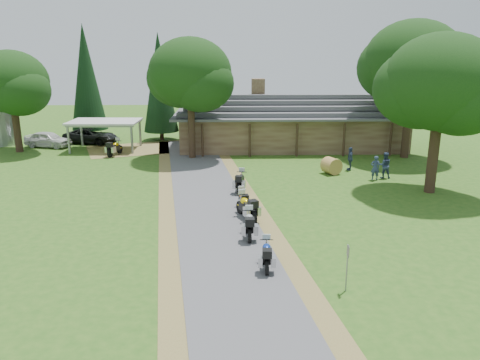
{
  "coord_description": "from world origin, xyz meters",
  "views": [
    {
      "loc": [
        0.22,
        -19.38,
        8.63
      ],
      "look_at": [
        0.84,
        6.17,
        1.6
      ],
      "focal_mm": 35.0,
      "sensor_mm": 36.0,
      "label": 1
    }
  ],
  "objects_px": {
    "carport": "(106,135)",
    "car_dark_suv": "(91,132)",
    "motorcycle_row_a": "(267,253)",
    "lodge": "(290,120)",
    "motorcycle_row_b": "(249,223)",
    "motorcycle_row_c": "(246,206)",
    "hay_bale": "(331,166)",
    "motorcycle_row_e": "(241,181)",
    "motorcycle_row_d": "(243,199)",
    "car_white_sedan": "(48,137)",
    "motorcycle_carport_a": "(115,147)"
  },
  "relations": [
    {
      "from": "motorcycle_row_a",
      "to": "motorcycle_row_d",
      "type": "relative_size",
      "value": 1.02
    },
    {
      "from": "motorcycle_row_b",
      "to": "carport",
      "type": "bearing_deg",
      "value": 30.86
    },
    {
      "from": "motorcycle_row_b",
      "to": "hay_bale",
      "type": "bearing_deg",
      "value": -27.82
    },
    {
      "from": "motorcycle_row_e",
      "to": "motorcycle_carport_a",
      "type": "height_order",
      "value": "motorcycle_carport_a"
    },
    {
      "from": "car_white_sedan",
      "to": "hay_bale",
      "type": "bearing_deg",
      "value": -97.44
    },
    {
      "from": "motorcycle_row_a",
      "to": "car_dark_suv",
      "type": "bearing_deg",
      "value": 31.72
    },
    {
      "from": "motorcycle_row_e",
      "to": "lodge",
      "type": "bearing_deg",
      "value": -9.6
    },
    {
      "from": "motorcycle_row_b",
      "to": "hay_bale",
      "type": "distance_m",
      "value": 13.52
    },
    {
      "from": "motorcycle_row_a",
      "to": "motorcycle_row_e",
      "type": "bearing_deg",
      "value": 7.4
    },
    {
      "from": "carport",
      "to": "car_dark_suv",
      "type": "bearing_deg",
      "value": 127.09
    },
    {
      "from": "motorcycle_row_c",
      "to": "car_white_sedan",
      "type": "bearing_deg",
      "value": 19.95
    },
    {
      "from": "motorcycle_row_a",
      "to": "motorcycle_row_c",
      "type": "distance_m",
      "value": 5.83
    },
    {
      "from": "carport",
      "to": "motorcycle_row_d",
      "type": "height_order",
      "value": "carport"
    },
    {
      "from": "car_dark_suv",
      "to": "motorcycle_row_e",
      "type": "bearing_deg",
      "value": -124.94
    },
    {
      "from": "motorcycle_row_c",
      "to": "motorcycle_row_a",
      "type": "bearing_deg",
      "value": 164.28
    },
    {
      "from": "carport",
      "to": "motorcycle_row_b",
      "type": "relative_size",
      "value": 3.04
    },
    {
      "from": "lodge",
      "to": "motorcycle_row_b",
      "type": "relative_size",
      "value": 10.61
    },
    {
      "from": "car_white_sedan",
      "to": "hay_bale",
      "type": "height_order",
      "value": "car_white_sedan"
    },
    {
      "from": "motorcycle_row_a",
      "to": "motorcycle_row_c",
      "type": "bearing_deg",
      "value": 9.35
    },
    {
      "from": "carport",
      "to": "motorcycle_row_c",
      "type": "distance_m",
      "value": 22.18
    },
    {
      "from": "lodge",
      "to": "car_dark_suv",
      "type": "distance_m",
      "value": 19.3
    },
    {
      "from": "lodge",
      "to": "motorcycle_row_b",
      "type": "xyz_separation_m",
      "value": [
        -4.82,
        -22.3,
        -1.76
      ]
    },
    {
      "from": "car_white_sedan",
      "to": "hay_bale",
      "type": "xyz_separation_m",
      "value": [
        24.33,
        -10.5,
        -0.33
      ]
    },
    {
      "from": "lodge",
      "to": "motorcycle_row_d",
      "type": "bearing_deg",
      "value": -105.36
    },
    {
      "from": "lodge",
      "to": "motorcycle_row_a",
      "type": "relative_size",
      "value": 11.88
    },
    {
      "from": "motorcycle_row_a",
      "to": "motorcycle_row_b",
      "type": "bearing_deg",
      "value": 12.85
    },
    {
      "from": "carport",
      "to": "car_dark_suv",
      "type": "height_order",
      "value": "carport"
    },
    {
      "from": "motorcycle_row_c",
      "to": "motorcycle_row_d",
      "type": "relative_size",
      "value": 1.21
    },
    {
      "from": "motorcycle_row_b",
      "to": "motorcycle_row_c",
      "type": "relative_size",
      "value": 0.95
    },
    {
      "from": "carport",
      "to": "motorcycle_row_a",
      "type": "height_order",
      "value": "carport"
    },
    {
      "from": "motorcycle_row_a",
      "to": "motorcycle_carport_a",
      "type": "height_order",
      "value": "motorcycle_carport_a"
    },
    {
      "from": "motorcycle_row_a",
      "to": "motorcycle_row_c",
      "type": "height_order",
      "value": "motorcycle_row_c"
    },
    {
      "from": "motorcycle_row_c",
      "to": "motorcycle_row_e",
      "type": "xyz_separation_m",
      "value": [
        -0.18,
        5.19,
        -0.04
      ]
    },
    {
      "from": "carport",
      "to": "motorcycle_carport_a",
      "type": "distance_m",
      "value": 2.9
    },
    {
      "from": "car_white_sedan",
      "to": "motorcycle_row_b",
      "type": "xyz_separation_m",
      "value": [
        17.82,
        -22.35,
        -0.24
      ]
    },
    {
      "from": "lodge",
      "to": "motorcycle_row_d",
      "type": "xyz_separation_m",
      "value": [
        -5.01,
        -18.26,
        -1.85
      ]
    },
    {
      "from": "motorcycle_row_a",
      "to": "motorcycle_row_d",
      "type": "bearing_deg",
      "value": 9.16
    },
    {
      "from": "motorcycle_row_d",
      "to": "hay_bale",
      "type": "relative_size",
      "value": 1.47
    },
    {
      "from": "carport",
      "to": "car_white_sedan",
      "type": "xyz_separation_m",
      "value": [
        -5.71,
        1.3,
        -0.4
      ]
    },
    {
      "from": "motorcycle_row_c",
      "to": "hay_bale",
      "type": "bearing_deg",
      "value": -56.71
    },
    {
      "from": "motorcycle_row_a",
      "to": "motorcycle_row_d",
      "type": "distance_m",
      "value": 7.44
    },
    {
      "from": "lodge",
      "to": "hay_bale",
      "type": "height_order",
      "value": "lodge"
    },
    {
      "from": "motorcycle_row_b",
      "to": "lodge",
      "type": "bearing_deg",
      "value": -11.23
    },
    {
      "from": "motorcycle_row_d",
      "to": "car_dark_suv",
      "type": "bearing_deg",
      "value": 26.1
    },
    {
      "from": "motorcycle_row_c",
      "to": "hay_bale",
      "type": "relative_size",
      "value": 1.78
    },
    {
      "from": "car_white_sedan",
      "to": "hay_bale",
      "type": "relative_size",
      "value": 4.66
    },
    {
      "from": "lodge",
      "to": "carport",
      "type": "bearing_deg",
      "value": -175.77
    },
    {
      "from": "carport",
      "to": "motorcycle_row_e",
      "type": "height_order",
      "value": "carport"
    },
    {
      "from": "lodge",
      "to": "car_dark_suv",
      "type": "xyz_separation_m",
      "value": [
        -19.17,
        1.86,
        -1.37
      ]
    },
    {
      "from": "car_dark_suv",
      "to": "motorcycle_row_e",
      "type": "xyz_separation_m",
      "value": [
        14.12,
        -16.53,
        -0.39
      ]
    }
  ]
}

